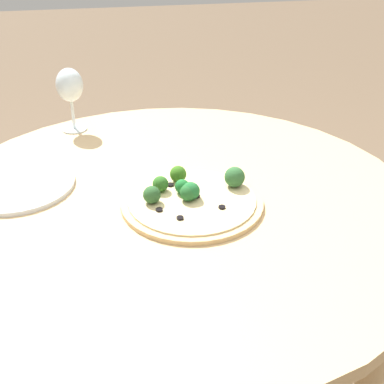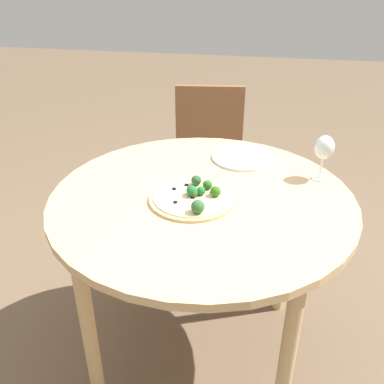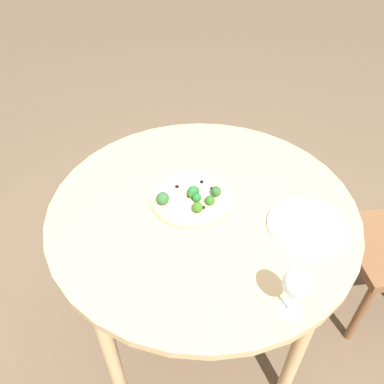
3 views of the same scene
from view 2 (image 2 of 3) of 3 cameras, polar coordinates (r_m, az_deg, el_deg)
ground_plane at (r=1.97m, az=1.06°, el=-20.29°), size 12.00×12.00×0.00m
dining_table at (r=1.51m, az=1.29°, el=-3.39°), size 1.05×1.05×0.77m
chair at (r=2.41m, az=2.17°, el=4.03°), size 0.45×0.45×0.87m
pizza at (r=1.43m, az=0.24°, el=-0.63°), size 0.29×0.29×0.06m
wine_glass at (r=1.60m, az=17.23°, el=5.53°), size 0.07×0.07×0.17m
plate_near at (r=1.74m, az=6.80°, el=4.62°), size 0.25×0.25×0.01m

